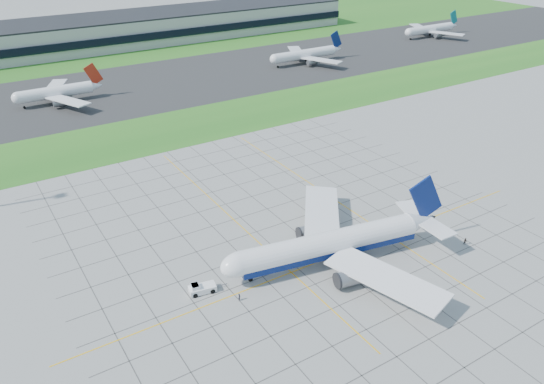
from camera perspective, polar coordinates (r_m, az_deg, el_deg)
The scene contains 13 objects.
ground at distance 121.66m, azimuth 5.48°, elevation -6.62°, with size 1400.00×1400.00×0.00m, color #9C9C96.
grass_median at distance 192.13m, azimuth -11.01°, elevation 6.58°, with size 700.00×35.00×0.04m, color #1F5F1B.
asphalt_taxiway at distance 241.66m, azimuth -16.07°, elevation 10.51°, with size 700.00×75.00×0.04m, color #383838.
grass_far at distance 345.73m, azimuth -21.86°, elevation 14.76°, with size 700.00×145.00×0.04m, color #1F5F1B.
apron_markings at distance 129.24m, azimuth 2.67°, elevation -4.20°, with size 120.00×130.00×0.03m.
terminal at distance 330.19m, azimuth -14.14°, elevation 16.73°, with size 260.00×43.00×15.80m.
airliner at distance 116.66m, azimuth 6.34°, elevation -5.60°, with size 53.55×53.78×16.98m.
pushback_tug at distance 110.50m, azimuth -7.65°, elevation -10.23°, with size 8.10×3.60×2.22m.
crew_near at distance 107.91m, azimuth -3.53°, elevation -11.22°, with size 0.58×0.38×1.59m, color black.
crew_far at distance 131.55m, azimuth 20.08°, elevation -5.03°, with size 0.86×0.67×1.76m, color black.
distant_jet_1 at distance 231.63m, azimuth -22.11°, elevation 9.95°, with size 33.58×42.66×14.08m.
distant_jet_2 at distance 275.18m, azimuth 3.61°, elevation 14.58°, with size 41.30×42.66×14.08m.
distant_jet_3 at distance 349.36m, azimuth 16.71°, elevation 16.44°, with size 41.24×42.66×14.08m.
Camera 1 is at (-62.75, -77.86, 69.30)m, focal length 35.00 mm.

